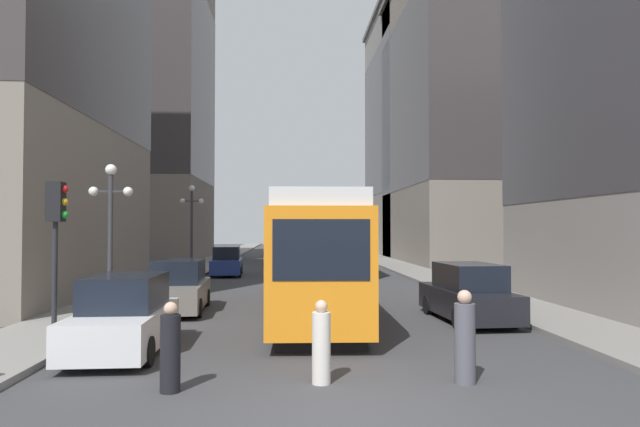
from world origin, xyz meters
TOP-DOWN VIEW (x-y plane):
  - ground_plane at (0.00, 0.00)m, footprint 200.00×200.00m
  - sidewalk_left at (-7.49, 40.00)m, footprint 2.82×120.00m
  - sidewalk_right at (7.49, 40.00)m, footprint 2.82×120.00m
  - streetcar at (-0.03, 10.42)m, footprint 2.91×13.34m
  - transit_bus at (2.92, 29.60)m, footprint 2.62×12.51m
  - parked_car_left_near at (-4.78, 4.72)m, footprint 1.98×4.52m
  - parked_car_left_mid at (-4.78, 26.70)m, footprint 2.08×4.68m
  - parked_car_right_far at (4.78, 8.77)m, footprint 2.08×4.82m
  - parked_car_left_far at (-4.78, 11.29)m, footprint 2.06×4.69m
  - pedestrian_crossing_near at (-0.30, 1.81)m, footprint 0.35×0.35m
  - pedestrian_crossing_far at (-3.03, 1.41)m, footprint 0.36×0.36m
  - pedestrian_on_sidewalk at (2.42, 1.67)m, footprint 0.39×0.39m
  - traffic_light_near_left at (-6.46, 4.91)m, footprint 0.47×0.36m
  - lamp_post_left_near at (-6.68, 9.70)m, footprint 1.41×0.36m
  - lamp_post_left_far at (-6.68, 25.00)m, footprint 1.41×0.36m
  - building_left_midblock at (-16.80, 44.66)m, footprint 16.40×15.36m
  - building_right_corner at (16.70, 39.58)m, footprint 16.19×20.17m
  - building_right_midblock at (14.45, 53.59)m, footprint 11.70×18.30m

SIDE VIEW (x-z plane):
  - ground_plane at x=0.00m, z-range 0.00..0.00m
  - sidewalk_left at x=-7.49m, z-range 0.00..0.15m
  - sidewalk_right at x=7.49m, z-range 0.00..0.15m
  - pedestrian_crossing_near at x=-0.30m, z-range -0.05..1.52m
  - pedestrian_crossing_far at x=-3.03m, z-range -0.06..1.55m
  - pedestrian_on_sidewalk at x=2.42m, z-range -0.06..1.70m
  - parked_car_left_near at x=-4.78m, z-range -0.07..1.75m
  - parked_car_left_mid at x=-4.78m, z-range -0.07..1.75m
  - parked_car_left_far at x=-4.78m, z-range -0.07..1.75m
  - parked_car_right_far at x=4.78m, z-range -0.07..1.75m
  - transit_bus at x=2.92m, z-range 0.22..3.67m
  - streetcar at x=-0.03m, z-range 0.16..4.05m
  - traffic_light_near_left at x=-6.46m, z-range 1.20..5.09m
  - lamp_post_left_near at x=-6.68m, z-range 0.96..5.82m
  - lamp_post_left_far at x=-6.68m, z-range 1.00..6.38m
  - building_right_corner at x=16.70m, z-range 0.39..26.42m
  - building_right_midblock at x=14.45m, z-range 0.42..27.90m
  - building_left_midblock at x=-16.80m, z-range 0.47..30.58m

